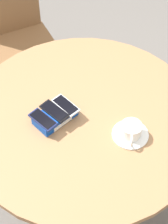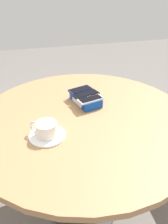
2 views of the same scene
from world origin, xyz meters
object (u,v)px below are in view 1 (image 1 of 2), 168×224
phone_white (66,105)px  chair_near_window (19,41)px  round_table (84,129)px  phone_navy (43,120)px  phone_box (55,116)px  coffee_cup (131,130)px  saucer (130,134)px  phone_black (54,111)px

phone_white → chair_near_window: chair_near_window is taller
round_table → chair_near_window: bearing=87.2°
phone_navy → round_table: bearing=-8.2°
phone_box → coffee_cup: (0.24, -0.24, 0.02)m
phone_navy → coffee_cup: (0.31, -0.23, -0.01)m
round_table → saucer: saucer is taller
phone_white → saucer: phone_white is taller
saucer → chair_near_window: bearing=93.5°
phone_black → chair_near_window: bearing=79.6°
phone_white → coffee_cup: size_ratio=1.23×
phone_black → round_table: bearing=-20.2°
round_table → phone_white: phone_white is taller
phone_black → chair_near_window: (0.17, 0.94, -0.36)m
phone_box → phone_navy: bearing=-168.6°
round_table → phone_black: (-0.12, 0.05, 0.16)m
phone_navy → saucer: (0.31, -0.22, -0.05)m
phone_white → round_table: bearing=-38.3°
phone_black → coffee_cup: bearing=-45.1°
phone_navy → saucer: phone_navy is taller
coffee_cup → phone_box: bearing=135.5°
phone_box → chair_near_window: bearing=79.6°
saucer → phone_navy: bearing=144.1°
round_table → chair_near_window: chair_near_window is taller
round_table → coffee_cup: 0.27m
phone_navy → chair_near_window: (0.24, 0.96, -0.36)m
phone_navy → chair_near_window: size_ratio=0.17×
phone_navy → saucer: 0.38m
phone_navy → coffee_cup: size_ratio=1.23×
phone_box → phone_black: size_ratio=1.40×
round_table → saucer: size_ratio=6.80×
phone_black → phone_white: bearing=6.0°
round_table → phone_black: bearing=159.8°
saucer → chair_near_window: size_ratio=0.19×
phone_navy → phone_white: size_ratio=1.00×
chair_near_window → saucer: bearing=-86.5°
phone_box → chair_near_window: chair_near_window is taller
round_table → phone_white: 0.18m
saucer → coffee_cup: coffee_cup is taller
phone_navy → chair_near_window: 1.05m
round_table → chair_near_window: 1.01m
round_table → chair_near_window: (0.05, 0.98, -0.20)m
phone_white → chair_near_window: 1.01m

